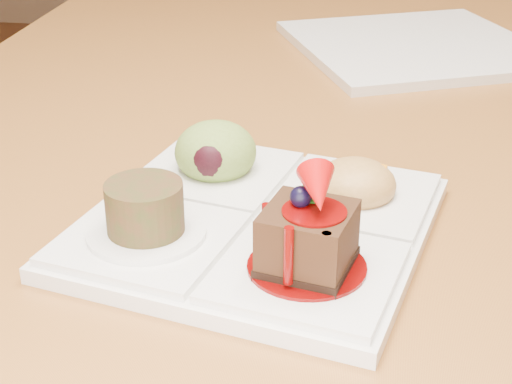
# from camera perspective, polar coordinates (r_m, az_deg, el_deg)

# --- Properties ---
(dining_table) EXTENTS (1.00, 1.80, 0.75)m
(dining_table) POSITION_cam_1_polar(r_m,az_deg,el_deg) (0.87, 8.51, 2.16)
(dining_table) COLOR #8F6025
(dining_table) RESTS_ON ground
(sampler_plate) EXTENTS (0.29, 0.29, 0.10)m
(sampler_plate) POSITION_cam_1_polar(r_m,az_deg,el_deg) (0.58, -0.04, -1.21)
(sampler_plate) COLOR white
(sampler_plate) RESTS_ON dining_table
(second_plate) EXTENTS (0.38, 0.38, 0.01)m
(second_plate) POSITION_cam_1_polar(r_m,az_deg,el_deg) (1.05, 11.55, 10.33)
(second_plate) COLOR white
(second_plate) RESTS_ON dining_table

